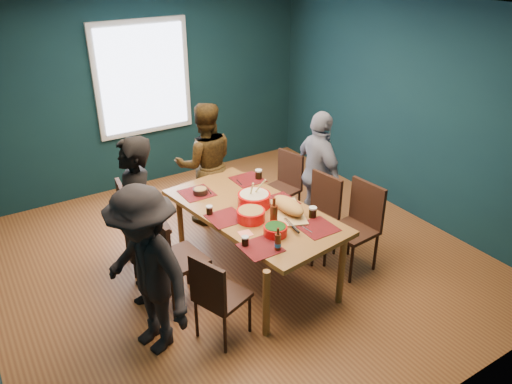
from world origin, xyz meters
TOP-DOWN VIEW (x-y plane):
  - room at (0.00, 0.27)m, footprint 5.01×5.01m
  - dining_table at (0.07, -0.26)m, footprint 1.25×2.10m
  - chair_left_far at (-0.94, 0.47)m, footprint 0.51×0.51m
  - chair_left_mid at (-0.91, -0.33)m, footprint 0.50×0.50m
  - chair_left_near at (-0.77, -0.98)m, footprint 0.51×0.51m
  - chair_right_far at (1.02, 0.51)m, footprint 0.47×0.47m
  - chair_right_mid at (0.90, -0.33)m, footprint 0.48×0.48m
  - chair_right_near at (1.07, -0.78)m, footprint 0.48×0.48m
  - person_far_left at (-1.07, -0.01)m, footprint 0.59×0.72m
  - person_back at (0.17, 1.00)m, footprint 0.90×0.79m
  - person_right at (1.17, 0.04)m, footprint 0.47×0.93m
  - person_near_left at (-1.28, -0.73)m, footprint 0.83×1.13m
  - bowl_salad at (-0.07, -0.43)m, footprint 0.28×0.28m
  - bowl_dumpling at (0.12, -0.19)m, footprint 0.34×0.34m
  - bowl_herbs at (-0.02, -0.79)m, footprint 0.22×0.22m
  - cutting_board at (0.33, -0.51)m, footprint 0.47×0.73m
  - small_bowl at (-0.23, 0.35)m, footprint 0.16×0.16m
  - beer_bottle_a at (-0.14, -1.01)m, footprint 0.06×0.06m
  - beer_bottle_b at (0.08, -0.62)m, footprint 0.07×0.07m
  - cola_glass_a at (-0.35, -0.79)m, footprint 0.07×0.07m
  - cola_glass_b at (0.48, -0.71)m, footprint 0.08×0.08m
  - cola_glass_c at (0.52, 0.34)m, footprint 0.08×0.08m
  - cola_glass_d at (-0.36, -0.11)m, footprint 0.07×0.07m
  - napkin_a at (0.48, -0.25)m, footprint 0.16×0.16m
  - napkin_b at (-0.24, -0.62)m, footprint 0.14×0.14m
  - napkin_c at (0.44, -0.96)m, footprint 0.17×0.17m

SIDE VIEW (x-z plane):
  - chair_left_near at x=-0.77m, z-range 0.07..0.95m
  - chair_right_far at x=1.02m, z-range 0.07..0.96m
  - chair_right_mid at x=0.90m, z-range 0.08..1.01m
  - chair_right_near at x=1.07m, z-range 0.08..1.06m
  - chair_left_far at x=-0.94m, z-range 0.08..1.09m
  - chair_left_mid at x=-0.91m, z-range 0.08..1.09m
  - dining_table at x=0.07m, z-range 0.31..1.06m
  - napkin_b at x=-0.24m, z-range 0.75..0.76m
  - napkin_a at x=0.48m, z-range 0.75..0.76m
  - napkin_c at x=0.44m, z-range 0.75..0.76m
  - person_right at x=1.17m, z-range 0.00..1.53m
  - person_back at x=0.17m, z-range 0.00..1.55m
  - person_near_left at x=-1.28m, z-range 0.00..1.56m
  - small_bowl at x=-0.23m, z-range 0.75..0.82m
  - cola_glass_a at x=-0.35m, z-range 0.76..0.85m
  - bowl_herbs at x=-0.02m, z-range 0.76..0.85m
  - cola_glass_d at x=-0.36m, z-range 0.76..0.85m
  - cola_glass_b at x=0.48m, z-range 0.76..0.87m
  - cola_glass_c at x=0.52m, z-range 0.76..0.87m
  - bowl_salad at x=-0.07m, z-range 0.76..0.87m
  - cutting_board at x=0.33m, z-range 0.75..0.90m
  - bowl_dumpling at x=0.12m, z-range 0.67..0.99m
  - beer_bottle_a at x=-0.14m, z-range 0.72..0.95m
  - person_far_left at x=-1.07m, z-range 0.00..1.69m
  - beer_bottle_b at x=0.08m, z-range 0.72..1.01m
  - room at x=0.00m, z-range 0.01..2.73m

